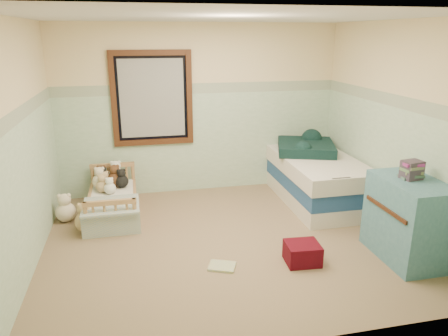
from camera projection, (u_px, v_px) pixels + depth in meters
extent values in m
cube|color=brown|center=(226.00, 241.00, 4.96)|extent=(4.20, 3.60, 0.02)
cube|color=silver|center=(227.00, 16.00, 4.20)|extent=(4.20, 3.60, 0.02)
cube|color=beige|center=(200.00, 110.00, 6.25)|extent=(4.20, 0.04, 2.50)
cube|color=beige|center=(284.00, 197.00, 2.91)|extent=(4.20, 0.04, 2.50)
cube|color=beige|center=(20.00, 149.00, 4.15)|extent=(0.04, 3.60, 2.50)
cube|color=beige|center=(397.00, 129.00, 5.01)|extent=(0.04, 3.60, 2.50)
cube|color=#96B998|center=(201.00, 143.00, 6.39)|extent=(4.20, 0.01, 1.50)
cube|color=#567860|center=(200.00, 88.00, 6.14)|extent=(4.20, 0.01, 0.15)
cube|color=#3B1F10|center=(152.00, 99.00, 6.01)|extent=(1.16, 0.06, 1.36)
cube|color=#B0B0AD|center=(152.00, 99.00, 6.02)|extent=(0.92, 0.01, 1.12)
cube|color=#A1754C|center=(113.00, 209.00, 5.64)|extent=(0.63, 1.26, 0.16)
cube|color=silver|center=(113.00, 199.00, 5.60)|extent=(0.58, 1.21, 0.12)
cube|color=#6D98C0|center=(111.00, 205.00, 5.21)|extent=(0.69, 0.63, 0.03)
sphere|color=brown|center=(102.00, 178.00, 5.98)|extent=(0.19, 0.19, 0.19)
sphere|color=white|center=(116.00, 175.00, 6.02)|extent=(0.22, 0.22, 0.22)
sphere|color=tan|center=(105.00, 183.00, 5.79)|extent=(0.17, 0.17, 0.17)
sphere|color=black|center=(122.00, 181.00, 5.84)|extent=(0.18, 0.18, 0.18)
sphere|color=beige|center=(66.00, 212.00, 5.43)|extent=(0.26, 0.26, 0.26)
sphere|color=tan|center=(86.00, 222.00, 5.15)|extent=(0.26, 0.26, 0.26)
cube|color=white|center=(314.00, 193.00, 6.15)|extent=(0.95, 1.89, 0.22)
cube|color=navy|center=(315.00, 179.00, 6.08)|extent=(0.95, 1.89, 0.22)
cube|color=beige|center=(316.00, 164.00, 6.01)|extent=(0.98, 1.93, 0.22)
cube|color=black|center=(306.00, 147.00, 6.23)|extent=(1.03, 1.06, 0.14)
cube|color=#36687C|center=(408.00, 220.00, 4.46)|extent=(0.56, 0.89, 0.89)
cube|color=#4A2B2D|center=(412.00, 170.00, 4.35)|extent=(0.22, 0.18, 0.20)
cube|color=maroon|center=(302.00, 253.00, 4.45)|extent=(0.37, 0.33, 0.22)
cube|color=yellow|center=(222.00, 266.00, 4.38)|extent=(0.33, 0.30, 0.03)
sphere|color=tan|center=(103.00, 186.00, 5.67)|extent=(0.17, 0.17, 0.17)
sphere|color=brown|center=(115.00, 179.00, 5.88)|extent=(0.22, 0.22, 0.22)
sphere|color=white|center=(110.00, 188.00, 5.61)|extent=(0.16, 0.16, 0.16)
sphere|color=white|center=(115.00, 177.00, 6.03)|extent=(0.18, 0.18, 0.18)
sphere|color=beige|center=(100.00, 181.00, 5.79)|extent=(0.21, 0.21, 0.21)
sphere|color=black|center=(102.00, 181.00, 5.81)|extent=(0.21, 0.21, 0.21)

